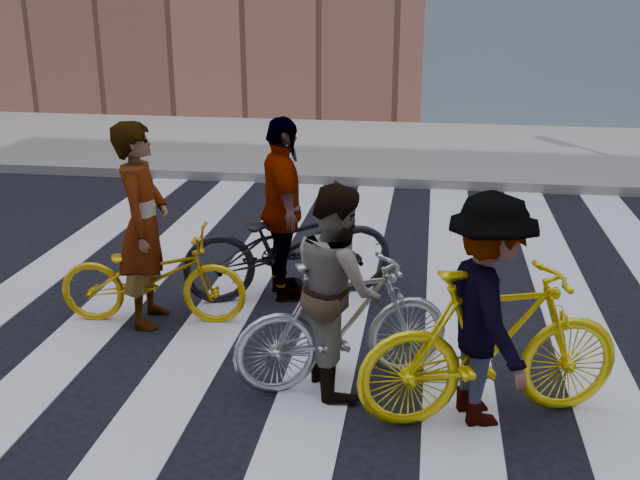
% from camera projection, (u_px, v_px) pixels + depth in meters
% --- Properties ---
extents(ground, '(100.00, 100.00, 0.00)m').
position_uv_depth(ground, '(395.00, 330.00, 6.79)').
color(ground, black).
rests_on(ground, ground).
extents(sidewalk_far, '(100.00, 5.00, 0.15)m').
position_uv_depth(sidewalk_far, '(417.00, 150.00, 13.78)').
color(sidewalk_far, gray).
rests_on(sidewalk_far, ground).
extents(zebra_crosswalk, '(8.25, 10.00, 0.01)m').
position_uv_depth(zebra_crosswalk, '(395.00, 329.00, 6.79)').
color(zebra_crosswalk, silver).
rests_on(zebra_crosswalk, ground).
extents(bike_yellow_left, '(1.76, 0.77, 0.90)m').
position_uv_depth(bike_yellow_left, '(153.00, 276.00, 6.83)').
color(bike_yellow_left, gold).
rests_on(bike_yellow_left, ground).
extents(bike_silver_mid, '(1.77, 1.17, 1.04)m').
position_uv_depth(bike_silver_mid, '(343.00, 323.00, 5.72)').
color(bike_silver_mid, '#AFB4BA').
rests_on(bike_silver_mid, ground).
extents(bike_yellow_right, '(2.01, 1.13, 1.16)m').
position_uv_depth(bike_yellow_right, '(492.00, 345.00, 5.23)').
color(bike_yellow_right, yellow).
rests_on(bike_yellow_right, ground).
extents(bike_dark_rear, '(2.21, 1.42, 1.10)m').
position_uv_depth(bike_dark_rear, '(288.00, 245.00, 7.34)').
color(bike_dark_rear, black).
rests_on(bike_dark_rear, ground).
extents(rider_left, '(0.52, 0.73, 1.87)m').
position_uv_depth(rider_left, '(143.00, 225.00, 6.67)').
color(rider_left, slate).
rests_on(rider_left, ground).
extents(rider_mid, '(0.88, 0.97, 1.61)m').
position_uv_depth(rider_mid, '(337.00, 288.00, 5.63)').
color(rider_mid, slate).
rests_on(rider_mid, ground).
extents(rider_right, '(0.94, 1.23, 1.68)m').
position_uv_depth(rider_right, '(487.00, 311.00, 5.15)').
color(rider_right, slate).
rests_on(rider_right, ground).
extents(rider_rear, '(0.79, 1.15, 1.81)m').
position_uv_depth(rider_rear, '(283.00, 210.00, 7.24)').
color(rider_rear, slate).
rests_on(rider_rear, ground).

